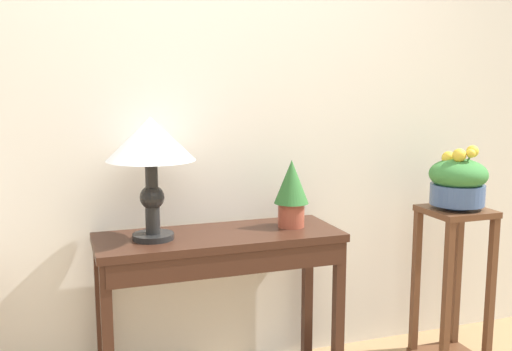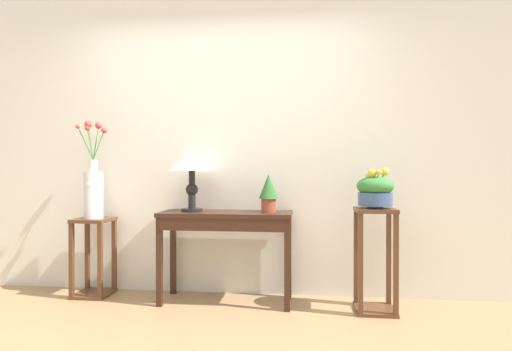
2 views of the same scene
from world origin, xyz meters
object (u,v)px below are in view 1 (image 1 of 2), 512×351
(console_table, at_px, (221,260))
(planter_bowl_wide_right, at_px, (458,181))
(potted_plant_on_console, at_px, (291,190))
(pedestal_stand_right, at_px, (452,286))
(table_lamp, at_px, (151,146))

(console_table, height_order, planter_bowl_wide_right, planter_bowl_wide_right)
(potted_plant_on_console, distance_m, planter_bowl_wide_right, 0.85)
(console_table, xyz_separation_m, potted_plant_on_console, (0.35, 0.03, 0.29))
(pedestal_stand_right, bearing_deg, console_table, 176.34)
(table_lamp, xyz_separation_m, pedestal_stand_right, (1.49, -0.10, -0.76))
(table_lamp, distance_m, pedestal_stand_right, 1.67)
(console_table, bearing_deg, planter_bowl_wide_right, -3.68)
(planter_bowl_wide_right, bearing_deg, table_lamp, 176.15)
(table_lamp, xyz_separation_m, potted_plant_on_console, (0.65, 0.01, -0.23))
(planter_bowl_wide_right, bearing_deg, pedestal_stand_right, 73.10)
(table_lamp, height_order, pedestal_stand_right, table_lamp)
(console_table, distance_m, pedestal_stand_right, 1.22)
(table_lamp, relative_size, planter_bowl_wide_right, 1.68)
(potted_plant_on_console, bearing_deg, planter_bowl_wide_right, -7.52)
(pedestal_stand_right, distance_m, planter_bowl_wide_right, 0.54)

